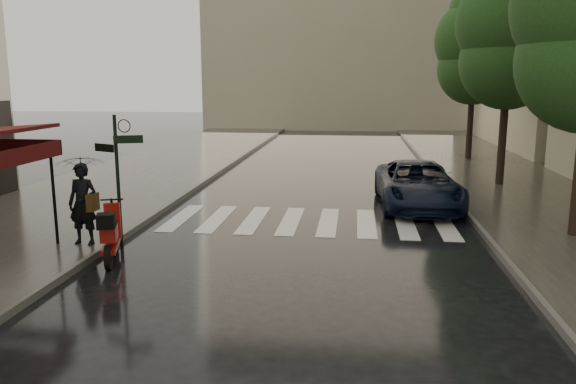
# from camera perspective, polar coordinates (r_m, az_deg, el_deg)

# --- Properties ---
(ground) EXTENTS (120.00, 120.00, 0.00)m
(ground) POSITION_cam_1_polar(r_m,az_deg,el_deg) (10.74, -16.89, -10.24)
(ground) COLOR black
(ground) RESTS_ON ground
(sidewalk_near) EXTENTS (6.00, 60.00, 0.12)m
(sidewalk_near) POSITION_cam_1_polar(r_m,az_deg,el_deg) (23.15, -15.31, 1.41)
(sidewalk_near) COLOR #38332D
(sidewalk_near) RESTS_ON ground
(sidewalk_far) EXTENTS (5.50, 60.00, 0.12)m
(sidewalk_far) POSITION_cam_1_polar(r_m,az_deg,el_deg) (22.29, 22.51, 0.58)
(sidewalk_far) COLOR #38332D
(sidewalk_far) RESTS_ON ground
(curb_near) EXTENTS (0.12, 60.00, 0.16)m
(curb_near) POSITION_cam_1_polar(r_m,az_deg,el_deg) (22.18, -7.99, 1.32)
(curb_near) COLOR #595651
(curb_near) RESTS_ON ground
(curb_far) EXTENTS (0.12, 60.00, 0.16)m
(curb_far) POSITION_cam_1_polar(r_m,az_deg,el_deg) (21.70, 15.38, 0.81)
(curb_far) COLOR #595651
(curb_far) RESTS_ON ground
(crosswalk) EXTENTS (7.85, 3.20, 0.01)m
(crosswalk) POSITION_cam_1_polar(r_m,az_deg,el_deg) (15.64, 2.19, -2.99)
(crosswalk) COLOR silver
(crosswalk) RESTS_ON ground
(signpost) EXTENTS (1.17, 0.29, 3.10)m
(signpost) POSITION_cam_1_polar(r_m,az_deg,el_deg) (13.41, -16.92, 2.11)
(signpost) COLOR black
(signpost) RESTS_ON ground
(backdrop_building) EXTENTS (22.00, 6.00, 20.00)m
(backdrop_building) POSITION_cam_1_polar(r_m,az_deg,el_deg) (47.53, 5.65, 18.60)
(backdrop_building) COLOR tan
(backdrop_building) RESTS_ON ground
(tree_mid) EXTENTS (3.80, 3.80, 8.34)m
(tree_mid) POSITION_cam_1_polar(r_m,az_deg,el_deg) (21.85, 21.67, 15.05)
(tree_mid) COLOR black
(tree_mid) RESTS_ON sidewalk_far
(tree_far) EXTENTS (3.80, 3.80, 8.16)m
(tree_far) POSITION_cam_1_polar(r_m,az_deg,el_deg) (28.70, 18.46, 13.88)
(tree_far) COLOR black
(tree_far) RESTS_ON sidewalk_far
(pedestrian_with_umbrella) EXTENTS (1.19, 1.21, 2.58)m
(pedestrian_with_umbrella) POSITION_cam_1_polar(r_m,az_deg,el_deg) (13.59, -20.33, 2.00)
(pedestrian_with_umbrella) COLOR black
(pedestrian_with_umbrella) RESTS_ON sidewalk_near
(scooter) EXTENTS (0.85, 1.82, 1.23)m
(scooter) POSITION_cam_1_polar(r_m,az_deg,el_deg) (12.74, -17.61, -4.19)
(scooter) COLOR black
(scooter) RESTS_ON ground
(parked_car) EXTENTS (2.52, 5.13, 1.40)m
(parked_car) POSITION_cam_1_polar(r_m,az_deg,el_deg) (17.78, 13.03, 0.74)
(parked_car) COLOR black
(parked_car) RESTS_ON ground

